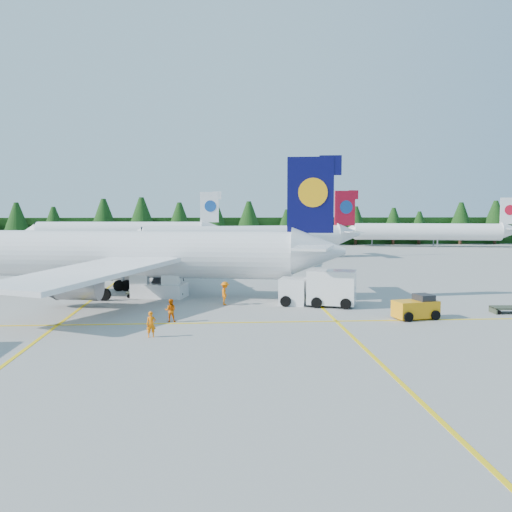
{
  "coord_description": "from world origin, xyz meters",
  "views": [
    {
      "loc": [
        -2.72,
        -46.67,
        8.34
      ],
      "look_at": [
        1.19,
        9.58,
        3.5
      ],
      "focal_mm": 40.0,
      "sensor_mm": 36.0,
      "label": 1
    }
  ],
  "objects": [
    {
      "name": "taxi_stripe_a",
      "position": [
        -14.0,
        20.0,
        0.01
      ],
      "size": [
        0.25,
        120.0,
        0.01
      ],
      "primitive_type": "cube",
      "color": "yellow",
      "rests_on": "ground"
    },
    {
      "name": "airliner_far_left",
      "position": [
        -23.1,
        69.17,
        3.56
      ],
      "size": [
        39.08,
        6.44,
        11.36
      ],
      "rotation": [
        0.0,
        0.0,
        -0.07
      ],
      "color": "white",
      "rests_on": "ground"
    },
    {
      "name": "crew_a",
      "position": [
        -6.95,
        -10.23,
        0.83
      ],
      "size": [
        0.68,
        0.52,
        1.67
      ],
      "primitive_type": "imported",
      "rotation": [
        0.0,
        0.0,
        0.22
      ],
      "color": "orange",
      "rests_on": "ground"
    },
    {
      "name": "taxi_stripe_cross",
      "position": [
        0.0,
        -6.0,
        0.01
      ],
      "size": [
        80.0,
        0.25,
        0.01
      ],
      "primitive_type": "cube",
      "color": "yellow",
      "rests_on": "ground"
    },
    {
      "name": "airliner_navy",
      "position": [
        -14.94,
        8.0,
        3.86
      ],
      "size": [
        43.77,
        35.71,
        12.82
      ],
      "rotation": [
        0.0,
        0.0,
        -0.18
      ],
      "color": "white",
      "rests_on": "ground"
    },
    {
      "name": "airstairs",
      "position": [
        -7.94,
        6.7,
        0.95
      ],
      "size": [
        5.32,
        7.22,
        4.35
      ],
      "rotation": [
        0.0,
        0.0,
        -0.27
      ],
      "color": "white",
      "rests_on": "ground"
    },
    {
      "name": "ground",
      "position": [
        0.0,
        0.0,
        0.0
      ],
      "size": [
        320.0,
        320.0,
        0.0
      ],
      "primitive_type": "plane",
      "color": "#989893",
      "rests_on": "ground"
    },
    {
      "name": "crew_c",
      "position": [
        -2.02,
        1.59,
        1.0
      ],
      "size": [
        0.62,
        0.87,
        2.0
      ],
      "primitive_type": "imported",
      "rotation": [
        0.0,
        0.0,
        1.5
      ],
      "color": "#FF6C05",
      "rests_on": "ground"
    },
    {
      "name": "airliner_far_right",
      "position": [
        40.62,
        70.74,
        3.23
      ],
      "size": [
        35.12,
        9.67,
        10.31
      ],
      "rotation": [
        0.0,
        0.0,
        -0.19
      ],
      "color": "white",
      "rests_on": "ground"
    },
    {
      "name": "uld_pair",
      "position": [
        -8.43,
        6.35,
        1.21
      ],
      "size": [
        5.31,
        2.45,
        1.79
      ],
      "rotation": [
        0.0,
        0.0,
        -0.02
      ],
      "color": "#333A2A",
      "rests_on": "ground"
    },
    {
      "name": "taxi_stripe_b",
      "position": [
        6.0,
        20.0,
        0.01
      ],
      "size": [
        0.25,
        120.0,
        0.01
      ],
      "primitive_type": "cube",
      "color": "yellow",
      "rests_on": "ground"
    },
    {
      "name": "baggage_tug",
      "position": [
        12.2,
        -5.44,
        0.84
      ],
      "size": [
        3.49,
        2.37,
        1.71
      ],
      "rotation": [
        0.0,
        0.0,
        0.22
      ],
      "color": "orange",
      "rests_on": "ground"
    },
    {
      "name": "treeline_hedge",
      "position": [
        0.0,
        82.0,
        3.0
      ],
      "size": [
        220.0,
        4.0,
        6.0
      ],
      "primitive_type": "cube",
      "color": "black",
      "rests_on": "ground"
    },
    {
      "name": "crew_b",
      "position": [
        -6.09,
        -5.37,
        0.85
      ],
      "size": [
        0.85,
        0.68,
        1.7
      ],
      "primitive_type": "imported",
      "rotation": [
        0.0,
        0.0,
        3.1
      ],
      "color": "#E35B04",
      "rests_on": "ground"
    },
    {
      "name": "service_truck",
      "position": [
        5.82,
        0.65,
        1.51
      ],
      "size": [
        6.72,
        4.15,
        3.05
      ],
      "rotation": [
        0.0,
        0.0,
        -0.32
      ],
      "color": "white",
      "rests_on": "ground"
    },
    {
      "name": "airliner_red",
      "position": [
        1.06,
        45.73,
        3.34
      ],
      "size": [
        37.95,
        30.98,
        11.1
      ],
      "rotation": [
        0.0,
        0.0,
        0.17
      ],
      "color": "white",
      "rests_on": "ground"
    }
  ]
}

